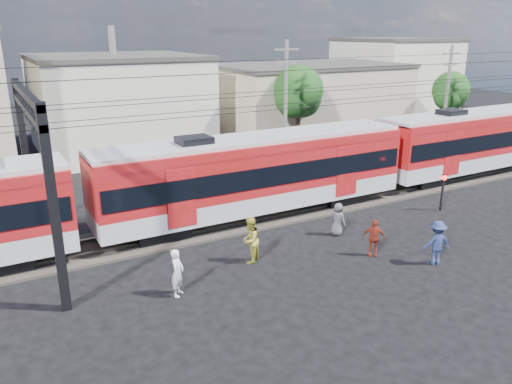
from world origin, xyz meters
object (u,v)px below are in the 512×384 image
at_px(commuter_train, 260,171).
at_px(pedestrian_c, 437,243).
at_px(pedestrian_a, 177,273).
at_px(car_silver, 482,141).
at_px(crossing_signal, 443,185).

distance_m(commuter_train, pedestrian_c, 9.00).
distance_m(pedestrian_a, car_silver, 31.08).
bearing_deg(commuter_train, pedestrian_c, -66.40).
relative_size(commuter_train, car_silver, 12.46).
bearing_deg(pedestrian_a, commuter_train, -10.30).
bearing_deg(car_silver, commuter_train, 113.70).
distance_m(car_silver, crossing_signal, 16.49).
xyz_separation_m(commuter_train, car_silver, (22.97, 4.60, -1.71)).
height_order(pedestrian_a, car_silver, pedestrian_a).
height_order(pedestrian_c, crossing_signal, crossing_signal).
height_order(pedestrian_a, crossing_signal, crossing_signal).
xyz_separation_m(pedestrian_a, pedestrian_c, (9.99, -2.68, 0.04)).
bearing_deg(pedestrian_c, crossing_signal, -124.73).
bearing_deg(car_silver, crossing_signal, 133.02).
xyz_separation_m(commuter_train, pedestrian_a, (-6.43, -5.45, -1.52)).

